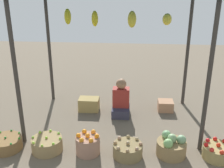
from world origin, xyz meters
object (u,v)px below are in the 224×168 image
(basket_cabbages, at_px, (171,146))
(wooden_crate_stacked_rear, at_px, (89,104))
(basket_oranges, at_px, (88,144))
(wooden_crate_near_vendor, at_px, (165,106))
(basket_green_chilies, at_px, (6,143))
(basket_potatoes, at_px, (128,150))
(vendor_person, at_px, (121,101))
(basket_limes, at_px, (47,144))
(basket_red_tomatoes, at_px, (217,152))

(basket_cabbages, height_order, wooden_crate_stacked_rear, basket_cabbages)
(basket_cabbages, bearing_deg, basket_oranges, -177.49)
(basket_oranges, relative_size, wooden_crate_near_vendor, 1.22)
(basket_green_chilies, distance_m, basket_potatoes, 2.02)
(vendor_person, distance_m, basket_limes, 1.81)
(basket_potatoes, relative_size, wooden_crate_near_vendor, 1.48)
(basket_green_chilies, xyz_separation_m, wooden_crate_stacked_rear, (1.14, 1.54, 0.04))
(basket_oranges, xyz_separation_m, basket_red_tomatoes, (2.06, 0.04, -0.05))
(basket_cabbages, relative_size, wooden_crate_stacked_rear, 1.11)
(basket_oranges, distance_m, basket_potatoes, 0.65)
(vendor_person, distance_m, basket_oranges, 1.49)
(vendor_person, relative_size, basket_cabbages, 1.65)
(basket_cabbages, bearing_deg, wooden_crate_near_vendor, 87.53)
(wooden_crate_stacked_rear, bearing_deg, basket_oranges, -81.51)
(wooden_crate_near_vendor, bearing_deg, wooden_crate_stacked_rear, -175.62)
(wooden_crate_near_vendor, relative_size, wooden_crate_stacked_rear, 0.75)
(basket_limes, bearing_deg, basket_cabbages, 1.17)
(vendor_person, xyz_separation_m, basket_limes, (-1.15, -1.39, -0.18))
(basket_green_chilies, height_order, wooden_crate_near_vendor, basket_green_chilies)
(basket_red_tomatoes, bearing_deg, basket_limes, -179.62)
(basket_red_tomatoes, height_order, wooden_crate_near_vendor, basket_red_tomatoes)
(basket_limes, relative_size, wooden_crate_stacked_rear, 1.19)
(vendor_person, xyz_separation_m, basket_oranges, (-0.46, -1.41, -0.14))
(basket_limes, xyz_separation_m, wooden_crate_near_vendor, (2.10, 1.66, -0.00))
(basket_cabbages, bearing_deg, basket_red_tomatoes, -1.83)
(basket_potatoes, distance_m, wooden_crate_near_vendor, 1.86)
(vendor_person, distance_m, basket_red_tomatoes, 2.12)
(basket_green_chilies, relative_size, basket_limes, 1.01)
(basket_oranges, relative_size, basket_red_tomatoes, 0.85)
(basket_limes, xyz_separation_m, basket_potatoes, (1.33, -0.04, -0.00))
(vendor_person, xyz_separation_m, basket_cabbages, (0.88, -1.35, -0.14))
(basket_potatoes, bearing_deg, basket_oranges, 177.86)
(vendor_person, bearing_deg, basket_cabbages, -56.99)
(vendor_person, bearing_deg, basket_oranges, -108.16)
(basket_potatoes, relative_size, basket_cabbages, 1.00)
(vendor_person, distance_m, basket_potatoes, 1.46)
(basket_oranges, relative_size, wooden_crate_stacked_rear, 0.92)
(basket_green_chilies, bearing_deg, basket_cabbages, 1.14)
(basket_green_chilies, distance_m, wooden_crate_near_vendor, 3.25)
(basket_green_chilies, height_order, basket_oranges, basket_oranges)
(basket_oranges, bearing_deg, vendor_person, 71.84)
(vendor_person, height_order, basket_limes, vendor_person)
(basket_cabbages, bearing_deg, basket_green_chilies, -178.86)
(vendor_person, height_order, wooden_crate_stacked_rear, vendor_person)
(basket_oranges, bearing_deg, basket_potatoes, -2.14)
(basket_potatoes, distance_m, wooden_crate_stacked_rear, 1.80)
(basket_green_chilies, height_order, basket_limes, basket_limes)
(basket_green_chilies, bearing_deg, vendor_person, 37.40)
(basket_oranges, height_order, basket_red_tomatoes, basket_oranges)
(basket_cabbages, height_order, wooden_crate_near_vendor, basket_cabbages)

